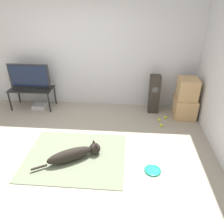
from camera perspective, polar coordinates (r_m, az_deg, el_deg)
The scene contains 14 objects.
ground_plane at distance 3.93m, azimuth -11.58°, elevation -11.31°, with size 12.00×12.00×0.00m, color #9E9384.
wall_back at distance 5.20m, azimuth -6.91°, elevation 15.17°, with size 8.00×0.06×2.55m.
area_rug at distance 3.90m, azimuth -9.48°, elevation -11.30°, with size 1.69×1.37×0.01m.
dog at distance 3.77m, azimuth -9.67°, elevation -10.71°, with size 1.04×0.65×0.25m.
frisbee at distance 3.65m, azimuth 10.57°, elevation -14.73°, with size 0.26×0.26×0.03m.
cardboard_box_lower at distance 5.14m, azimuth 18.41°, elevation 1.07°, with size 0.46×0.47×0.45m.
cardboard_box_upper at distance 4.96m, azimuth 19.15°, elevation 5.74°, with size 0.41×0.41×0.46m.
floor_speaker at distance 5.10m, azimuth 10.93°, elevation 4.64°, with size 0.24×0.24×0.88m.
tv_stand at distance 5.54m, azimuth -20.23°, elevation 5.26°, with size 1.00×0.50×0.50m.
tv at distance 5.42m, azimuth -20.84°, elevation 8.58°, with size 0.95×0.20×0.58m.
tennis_ball_by_boxes at distance 5.02m, azimuth 13.75°, elevation -1.36°, with size 0.07×0.07×0.07m.
tennis_ball_near_speaker at distance 4.72m, azimuth 12.75°, elevation -3.38°, with size 0.07×0.07×0.07m.
tennis_ball_loose_on_carpet at distance 4.90m, azimuth 12.22°, elevation -1.97°, with size 0.07×0.07×0.07m.
game_console at distance 5.63m, azimuth -18.36°, elevation 1.52°, with size 0.30×0.29×0.09m.
Camera 1 is at (1.01, -2.85, 2.51)m, focal length 35.00 mm.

